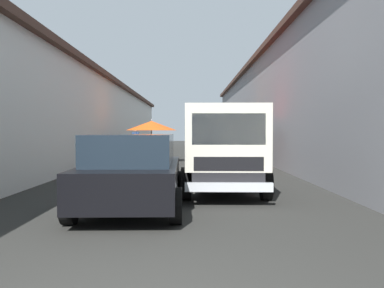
{
  "coord_description": "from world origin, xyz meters",
  "views": [
    {
      "loc": [
        -2.82,
        -0.36,
        1.51
      ],
      "look_at": [
        7.53,
        -0.41,
        1.18
      ],
      "focal_mm": 36.94,
      "sensor_mm": 36.0,
      "label": 1
    }
  ],
  "objects": [
    {
      "name": "vendor_by_crates",
      "position": [
        17.86,
        2.51,
        0.98
      ],
      "size": [
        0.57,
        0.43,
        1.69
      ],
      "color": "#232328",
      "rests_on": "ground"
    },
    {
      "name": "fruit_stall_far_left",
      "position": [
        12.72,
        -2.0,
        1.95
      ],
      "size": [
        2.75,
        2.75,
        2.4
      ],
      "color": "#9E9EA3",
      "rests_on": "ground"
    },
    {
      "name": "fruit_stall_near_right",
      "position": [
        17.1,
        -1.72,
        1.87
      ],
      "size": [
        2.21,
        2.21,
        2.45
      ],
      "color": "#9E9EA3",
      "rests_on": "ground"
    },
    {
      "name": "ground",
      "position": [
        13.5,
        0.0,
        0.0
      ],
      "size": [
        90.0,
        90.0,
        0.0
      ],
      "primitive_type": "plane",
      "color": "#282826"
    },
    {
      "name": "fruit_stall_mid_lane",
      "position": [
        16.39,
        1.57,
        1.58
      ],
      "size": [
        2.47,
        2.47,
        2.09
      ],
      "color": "#9E9EA3",
      "rests_on": "ground"
    },
    {
      "name": "building_left_whitewash",
      "position": [
        15.75,
        7.38,
        2.2
      ],
      "size": [
        49.8,
        7.5,
        4.39
      ],
      "color": "silver",
      "rests_on": "ground"
    },
    {
      "name": "hatchback_car",
      "position": [
        4.83,
        0.75,
        0.74
      ],
      "size": [
        3.93,
        1.97,
        1.45
      ],
      "color": "black",
      "rests_on": "ground"
    },
    {
      "name": "delivery_truck",
      "position": [
        6.49,
        -1.16,
        1.04
      ],
      "size": [
        4.96,
        2.06,
        2.08
      ],
      "color": "black",
      "rests_on": "ground"
    },
    {
      "name": "building_right_concrete",
      "position": [
        15.75,
        -7.38,
        2.76
      ],
      "size": [
        49.8,
        7.5,
        5.5
      ],
      "color": "gray",
      "rests_on": "ground"
    }
  ]
}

